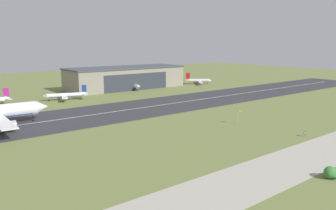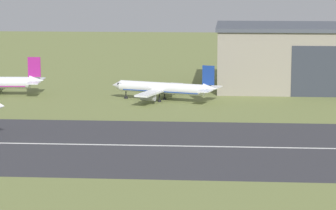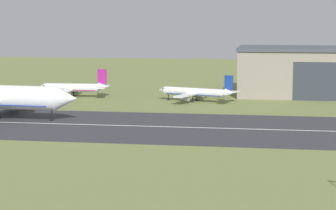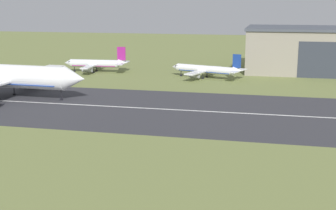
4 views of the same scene
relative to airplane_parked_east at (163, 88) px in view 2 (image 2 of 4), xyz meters
name	(u,v)px [view 2 (image 2 of 4)]	position (x,y,z in m)	size (l,w,h in m)	color
runway_strip	(329,149)	(31.39, -47.36, -2.84)	(401.44, 43.91, 0.06)	#333338
runway_centreline	(329,148)	(31.39, -47.36, -2.80)	(361.29, 0.70, 0.01)	silver
airplane_parked_east	(163,88)	(0.00, 0.00, 0.00)	(25.90, 21.33, 8.52)	white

